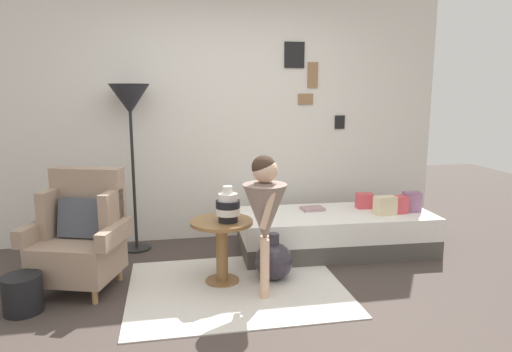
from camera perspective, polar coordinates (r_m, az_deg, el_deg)
ground_plane at (r=3.45m, az=0.57°, el=-17.04°), size 12.00×12.00×0.00m
gallery_wall at (r=4.99m, az=-3.86°, el=7.11°), size 4.80×0.12×2.60m
rug at (r=3.88m, az=-2.43°, el=-13.69°), size 1.74×1.40×0.01m
armchair at (r=4.03m, az=-20.91°, el=-6.90°), size 0.87×0.75×0.97m
daybed at (r=4.72m, az=9.82°, el=-6.85°), size 1.93×0.87×0.40m
pillow_head at (r=4.88m, az=18.77°, el=-3.04°), size 0.18×0.15×0.20m
pillow_mid at (r=4.77m, az=17.13°, el=-3.42°), size 0.20×0.14×0.17m
pillow_back at (r=4.68m, az=15.75°, el=-3.54°), size 0.22×0.14×0.18m
pillow_extra at (r=4.89m, az=13.30°, el=-3.01°), size 0.18×0.14×0.15m
side_table at (r=3.87m, az=-4.28°, el=-7.79°), size 0.52×0.52×0.54m
vase_striped at (r=3.75m, az=-3.51°, el=-3.85°), size 0.20×0.20×0.30m
floor_lamp at (r=4.65m, az=-15.39°, el=8.32°), size 0.39×0.39×1.66m
person_child at (r=3.51m, az=1.10°, el=-3.94°), size 0.34×0.34×1.13m
book_on_daybed at (r=4.73m, az=7.02°, el=-4.04°), size 0.23×0.17×0.03m
demijohn_near at (r=3.99m, az=2.22°, el=-10.47°), size 0.33×0.33×0.41m
magazine_basket at (r=3.85m, az=-27.01°, el=-12.91°), size 0.28×0.28×0.28m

